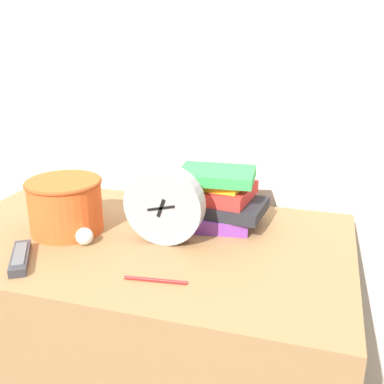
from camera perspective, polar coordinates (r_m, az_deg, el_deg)
name	(u,v)px	position (r m, az deg, el deg)	size (l,w,h in m)	color
wall_back	(186,59)	(1.47, -0.78, 16.55)	(6.00, 0.04, 2.40)	beige
desk	(146,355)	(1.41, -5.81, -19.92)	(1.09, 0.65, 0.76)	olive
desk_clock	(164,205)	(1.13, -3.58, -1.68)	(0.21, 0.05, 0.21)	#99999E
book_stack	(216,197)	(1.27, 3.03, -0.66)	(0.27, 0.23, 0.16)	#7A3899
basket	(65,204)	(1.25, -15.79, -1.45)	(0.20, 0.20, 0.15)	#E05623
tv_remote	(20,258)	(1.15, -20.97, -7.78)	(0.11, 0.15, 0.02)	#333338
crumpled_paper_ball	(85,236)	(1.18, -13.49, -5.49)	(0.04, 0.04, 0.04)	white
pen	(155,280)	(1.00, -4.66, -11.09)	(0.14, 0.02, 0.01)	#B21E1E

